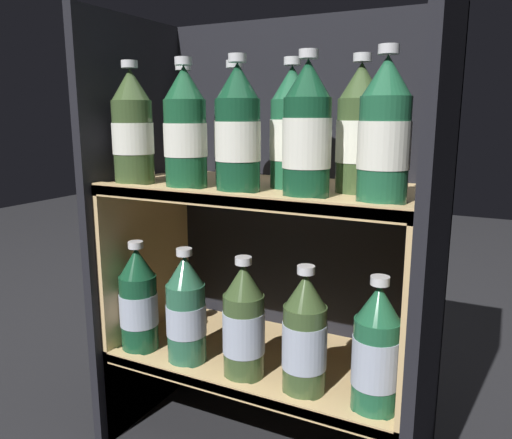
# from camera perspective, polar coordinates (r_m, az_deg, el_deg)

# --- Properties ---
(fridge_back_wall) EXTENTS (0.66, 0.02, 0.90)m
(fridge_back_wall) POSITION_cam_1_polar(r_m,az_deg,el_deg) (1.14, 4.73, -0.65)
(fridge_back_wall) COLOR black
(fridge_back_wall) RESTS_ON ground_plane
(fridge_side_left) EXTENTS (0.02, 0.35, 0.90)m
(fridge_side_left) POSITION_cam_1_polar(r_m,az_deg,el_deg) (1.17, -13.04, -0.65)
(fridge_side_left) COLOR black
(fridge_side_left) RESTS_ON ground_plane
(fridge_side_right) EXTENTS (0.02, 0.35, 0.90)m
(fridge_side_right) POSITION_cam_1_polar(r_m,az_deg,el_deg) (0.91, 19.59, -4.55)
(fridge_side_right) COLOR black
(fridge_side_right) RESTS_ON ground_plane
(shelf_lower) EXTENTS (0.62, 0.31, 0.21)m
(shelf_lower) POSITION_cam_1_polar(r_m,az_deg,el_deg) (1.09, 0.88, -16.97)
(shelf_lower) COLOR tan
(shelf_lower) RESTS_ON ground_plane
(shelf_upper) EXTENTS (0.62, 0.31, 0.56)m
(shelf_upper) POSITION_cam_1_polar(r_m,az_deg,el_deg) (1.00, 1.01, -4.81)
(shelf_upper) COLOR tan
(shelf_upper) RESTS_ON ground_plane
(bottle_upper_front_0) EXTENTS (0.08, 0.08, 0.24)m
(bottle_upper_front_0) POSITION_cam_1_polar(r_m,az_deg,el_deg) (1.02, -13.92, 9.90)
(bottle_upper_front_0) COLOR #384C28
(bottle_upper_front_0) RESTS_ON shelf_upper
(bottle_upper_front_1) EXTENTS (0.08, 0.08, 0.24)m
(bottle_upper_front_1) POSITION_cam_1_polar(r_m,az_deg,el_deg) (0.94, -8.09, 9.99)
(bottle_upper_front_1) COLOR #194C2D
(bottle_upper_front_1) RESTS_ON shelf_upper
(bottle_upper_front_2) EXTENTS (0.08, 0.08, 0.24)m
(bottle_upper_front_2) POSITION_cam_1_polar(r_m,az_deg,el_deg) (0.88, -2.09, 9.96)
(bottle_upper_front_2) COLOR #144228
(bottle_upper_front_2) RESTS_ON shelf_upper
(bottle_upper_front_3) EXTENTS (0.08, 0.08, 0.24)m
(bottle_upper_front_3) POSITION_cam_1_polar(r_m,az_deg,el_deg) (0.83, 5.84, 9.73)
(bottle_upper_front_3) COLOR #144228
(bottle_upper_front_3) RESTS_ON shelf_upper
(bottle_upper_front_4) EXTENTS (0.08, 0.08, 0.24)m
(bottle_upper_front_4) POSITION_cam_1_polar(r_m,az_deg,el_deg) (0.79, 14.46, 9.36)
(bottle_upper_front_4) COLOR #1E5638
(bottle_upper_front_4) RESTS_ON shelf_upper
(bottle_upper_back_0) EXTENTS (0.08, 0.08, 0.24)m
(bottle_upper_back_0) POSITION_cam_1_polar(r_m,az_deg,el_deg) (1.05, -8.13, 10.13)
(bottle_upper_back_0) COLOR #144228
(bottle_upper_back_0) RESTS_ON shelf_upper
(bottle_upper_back_1) EXTENTS (0.08, 0.08, 0.24)m
(bottle_upper_back_1) POSITION_cam_1_polar(r_m,az_deg,el_deg) (0.99, -2.44, 10.14)
(bottle_upper_back_1) COLOR #285B42
(bottle_upper_back_1) RESTS_ON shelf_upper
(bottle_upper_back_2) EXTENTS (0.08, 0.08, 0.24)m
(bottle_upper_back_2) POSITION_cam_1_polar(r_m,az_deg,el_deg) (0.93, 4.08, 10.02)
(bottle_upper_back_2) COLOR #1E5638
(bottle_upper_back_2) RESTS_ON shelf_upper
(bottle_upper_back_3) EXTENTS (0.08, 0.08, 0.24)m
(bottle_upper_back_3) POSITION_cam_1_polar(r_m,az_deg,el_deg) (0.89, 11.73, 9.73)
(bottle_upper_back_3) COLOR #384C28
(bottle_upper_back_3) RESTS_ON shelf_upper
(bottle_lower_front_0) EXTENTS (0.08, 0.08, 0.24)m
(bottle_lower_front_0) POSITION_cam_1_polar(r_m,az_deg,el_deg) (1.09, -13.28, -9.13)
(bottle_lower_front_0) COLOR #144228
(bottle_lower_front_0) RESTS_ON shelf_lower
(bottle_lower_front_1) EXTENTS (0.08, 0.08, 0.24)m
(bottle_lower_front_1) POSITION_cam_1_polar(r_m,az_deg,el_deg) (1.02, -8.00, -10.37)
(bottle_lower_front_1) COLOR #285B42
(bottle_lower_front_1) RESTS_ON shelf_lower
(bottle_lower_front_2) EXTENTS (0.08, 0.08, 0.24)m
(bottle_lower_front_2) POSITION_cam_1_polar(r_m,az_deg,el_deg) (0.96, -1.39, -11.87)
(bottle_lower_front_2) COLOR #384C28
(bottle_lower_front_2) RESTS_ON shelf_lower
(bottle_lower_front_3) EXTENTS (0.08, 0.08, 0.24)m
(bottle_lower_front_3) POSITION_cam_1_polar(r_m,az_deg,el_deg) (0.91, 5.58, -13.22)
(bottle_lower_front_3) COLOR #384C28
(bottle_lower_front_3) RESTS_ON shelf_lower
(bottle_lower_front_4) EXTENTS (0.08, 0.08, 0.24)m
(bottle_lower_front_4) POSITION_cam_1_polar(r_m,az_deg,el_deg) (0.88, 13.58, -14.51)
(bottle_lower_front_4) COLOR #1E5638
(bottle_lower_front_4) RESTS_ON shelf_lower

